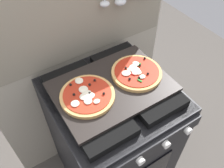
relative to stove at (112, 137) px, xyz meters
The scene contains 6 objects.
ground_plane 0.45m from the stove, 90.00° to the left, with size 4.00×4.00×0.00m, color #4C4742.
kitchen_backsplash 0.48m from the stove, 89.44° to the left, with size 1.10×0.09×1.55m.
stove is the anchor object (origin of this frame).
baking_tray 0.46m from the stove, 90.00° to the left, with size 0.54×0.38×0.02m, color black.
pizza_left 0.50m from the stove, behind, with size 0.25×0.25×0.03m.
pizza_right 0.50m from the stove, ahead, with size 0.25×0.25×0.03m.
Camera 1 is at (-0.40, -0.63, 1.73)m, focal length 38.00 mm.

